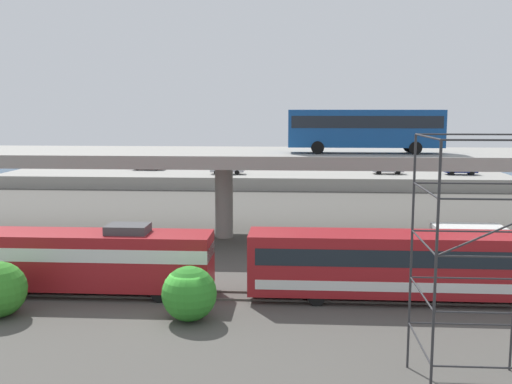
% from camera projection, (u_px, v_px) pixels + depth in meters
% --- Properties ---
extents(ground_plane, '(260.00, 260.00, 0.00)m').
position_uv_depth(ground_plane, '(179.00, 320.00, 30.94)').
color(ground_plane, '#4C4944').
extents(rail_strip_near, '(110.00, 0.12, 0.12)m').
position_uv_depth(rail_strip_near, '(190.00, 299.00, 34.17)').
color(rail_strip_near, '#59544C').
rests_on(rail_strip_near, ground_plane).
extents(rail_strip_far, '(110.00, 0.12, 0.12)m').
position_uv_depth(rail_strip_far, '(194.00, 291.00, 35.59)').
color(rail_strip_far, '#59544C').
rests_on(rail_strip_far, ground_plane).
extents(train_locomotive, '(15.69, 3.04, 4.18)m').
position_uv_depth(train_locomotive, '(74.00, 257.00, 35.03)').
color(train_locomotive, maroon).
rests_on(train_locomotive, ground_plane).
extents(train_coach_lead, '(21.91, 3.04, 3.86)m').
position_uv_depth(train_coach_lead, '(443.00, 264.00, 33.65)').
color(train_coach_lead, maroon).
rests_on(train_coach_lead, ground_plane).
extents(highway_overpass, '(96.00, 11.35, 7.31)m').
position_uv_depth(highway_overpass, '(224.00, 159.00, 49.76)').
color(highway_overpass, gray).
rests_on(highway_overpass, ground_plane).
extents(transit_bus_on_overpass, '(12.00, 2.68, 3.40)m').
position_uv_depth(transit_bus_on_overpass, '(365.00, 127.00, 46.87)').
color(transit_bus_on_overpass, '#14478C').
rests_on(transit_bus_on_overpass, highway_overpass).
extents(service_truck_west, '(6.80, 2.46, 3.04)m').
position_uv_depth(service_truck_west, '(454.00, 246.00, 40.29)').
color(service_truck_west, black).
rests_on(service_truck_west, ground_plane).
extents(scaffolding_tower, '(4.32, 4.32, 9.90)m').
position_uv_depth(scaffolding_tower, '(481.00, 258.00, 22.19)').
color(scaffolding_tower, '#2D2D30').
rests_on(scaffolding_tower, ground_plane).
extents(pier_parking_lot, '(70.69, 13.55, 1.70)m').
position_uv_depth(pier_parking_lot, '(253.00, 178.00, 85.15)').
color(pier_parking_lot, gray).
rests_on(pier_parking_lot, ground_plane).
extents(parked_car_0, '(4.35, 1.89, 1.50)m').
position_uv_depth(parked_car_0, '(461.00, 169.00, 82.32)').
color(parked_car_0, navy).
rests_on(parked_car_0, pier_parking_lot).
extents(parked_car_1, '(4.25, 1.93, 1.50)m').
position_uv_depth(parked_car_1, '(388.00, 168.00, 83.24)').
color(parked_car_1, '#B7B7BC').
rests_on(parked_car_1, pier_parking_lot).
extents(parked_car_2, '(4.63, 1.91, 1.50)m').
position_uv_depth(parked_car_2, '(227.00, 169.00, 83.01)').
color(parked_car_2, '#B7B7BC').
rests_on(parked_car_2, pier_parking_lot).
extents(parked_car_3, '(4.51, 1.93, 1.50)m').
position_uv_depth(parked_car_3, '(148.00, 165.00, 88.60)').
color(parked_car_3, black).
rests_on(parked_car_3, pier_parking_lot).
extents(harbor_water, '(140.00, 36.00, 0.01)m').
position_uv_depth(harbor_water, '(262.00, 168.00, 108.00)').
color(harbor_water, navy).
rests_on(harbor_water, ground_plane).
extents(shrub_right, '(2.84, 2.84, 2.84)m').
position_uv_depth(shrub_right, '(189.00, 294.00, 30.67)').
color(shrub_right, '#2E8427').
rests_on(shrub_right, ground_plane).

